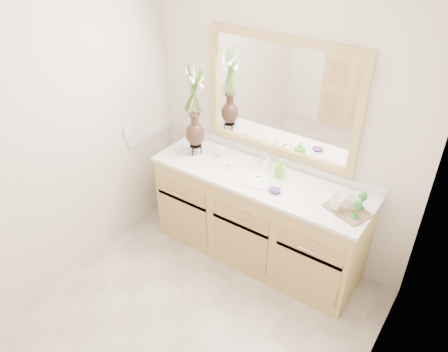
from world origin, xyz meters
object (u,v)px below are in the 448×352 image
Objects in this scene: tumbler at (221,152)px; soap_bottle at (280,169)px; tray at (347,210)px; flower_vase at (194,97)px.

tumbler is 0.62× the size of soap_bottle.
tumbler is at bearing -166.37° from tray.
soap_bottle reaches higher than tray.
soap_bottle is at bearing 6.45° from flower_vase.
tumbler is 1.19m from tray.
tumbler reaches higher than tray.
flower_vase is 5.60× the size of soap_bottle.
soap_bottle is at bearing 0.20° from tumbler.
flower_vase reaches higher than tray.
tray is (0.62, -0.12, -0.06)m from soap_bottle.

